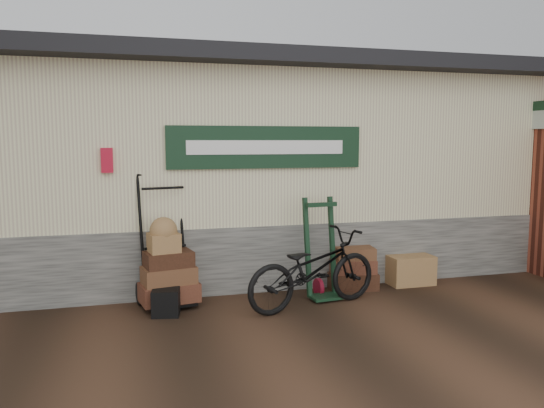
{
  "coord_description": "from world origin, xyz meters",
  "views": [
    {
      "loc": [
        -2.07,
        -5.76,
        2.04
      ],
      "look_at": [
        -0.25,
        0.9,
        1.21
      ],
      "focal_mm": 35.0,
      "sensor_mm": 36.0,
      "label": 1
    }
  ],
  "objects_px": {
    "porter_trolley": "(164,238)",
    "wicker_hamper": "(410,270)",
    "suitcase_stack": "(352,268)",
    "bicycle": "(313,265)",
    "black_trunk": "(166,302)",
    "green_barrow": "(321,248)"
  },
  "relations": [
    {
      "from": "suitcase_stack",
      "to": "porter_trolley",
      "type": "bearing_deg",
      "value": 180.0
    },
    {
      "from": "suitcase_stack",
      "to": "black_trunk",
      "type": "relative_size",
      "value": 2.12
    },
    {
      "from": "green_barrow",
      "to": "bicycle",
      "type": "distance_m",
      "value": 0.45
    },
    {
      "from": "porter_trolley",
      "to": "bicycle",
      "type": "height_order",
      "value": "porter_trolley"
    },
    {
      "from": "black_trunk",
      "to": "bicycle",
      "type": "xyz_separation_m",
      "value": [
        1.76,
        -0.16,
        0.37
      ]
    },
    {
      "from": "porter_trolley",
      "to": "black_trunk",
      "type": "relative_size",
      "value": 5.33
    },
    {
      "from": "wicker_hamper",
      "to": "black_trunk",
      "type": "height_order",
      "value": "wicker_hamper"
    },
    {
      "from": "green_barrow",
      "to": "black_trunk",
      "type": "relative_size",
      "value": 4.18
    },
    {
      "from": "suitcase_stack",
      "to": "bicycle",
      "type": "bearing_deg",
      "value": -141.21
    },
    {
      "from": "porter_trolley",
      "to": "bicycle",
      "type": "bearing_deg",
      "value": -31.34
    },
    {
      "from": "porter_trolley",
      "to": "suitcase_stack",
      "type": "bearing_deg",
      "value": -10.89
    },
    {
      "from": "suitcase_stack",
      "to": "bicycle",
      "type": "distance_m",
      "value": 1.06
    },
    {
      "from": "black_trunk",
      "to": "wicker_hamper",
      "type": "bearing_deg",
      "value": 7.99
    },
    {
      "from": "wicker_hamper",
      "to": "green_barrow",
      "type": "bearing_deg",
      "value": -168.69
    },
    {
      "from": "green_barrow",
      "to": "black_trunk",
      "type": "height_order",
      "value": "green_barrow"
    },
    {
      "from": "wicker_hamper",
      "to": "bicycle",
      "type": "distance_m",
      "value": 1.84
    },
    {
      "from": "porter_trolley",
      "to": "wicker_hamper",
      "type": "relative_size",
      "value": 2.63
    },
    {
      "from": "black_trunk",
      "to": "bicycle",
      "type": "relative_size",
      "value": 0.17
    },
    {
      "from": "porter_trolley",
      "to": "bicycle",
      "type": "xyz_separation_m",
      "value": [
        1.74,
        -0.65,
        -0.3
      ]
    },
    {
      "from": "suitcase_stack",
      "to": "black_trunk",
      "type": "distance_m",
      "value": 2.62
    },
    {
      "from": "suitcase_stack",
      "to": "bicycle",
      "type": "height_order",
      "value": "bicycle"
    },
    {
      "from": "suitcase_stack",
      "to": "black_trunk",
      "type": "height_order",
      "value": "suitcase_stack"
    }
  ]
}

